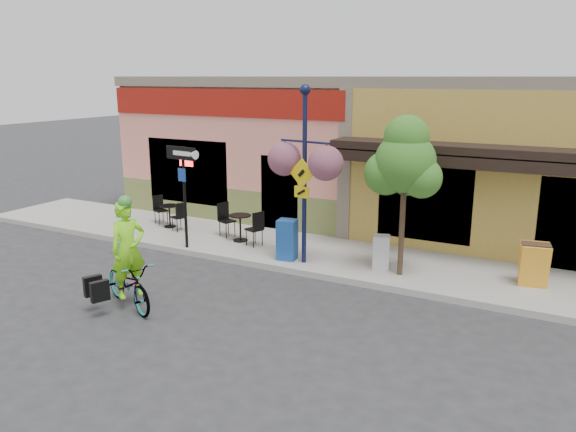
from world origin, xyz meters
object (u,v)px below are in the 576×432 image
object	(u,v)px
cyclist_rider	(129,261)
street_tree	(404,196)
newspaper_box_grey	(381,252)
building	(422,148)
newspaper_box_blue	(287,240)
lamp_post	(304,176)
one_way_sign	(185,198)
bicycle	(129,284)

from	to	relation	value
cyclist_rider	street_tree	distance (m)	5.94
newspaper_box_grey	cyclist_rider	bearing A→B (deg)	-149.46
building	street_tree	bearing A→B (deg)	-78.50
newspaper_box_grey	street_tree	world-z (taller)	street_tree
newspaper_box_blue	street_tree	size ratio (longest dim) A/B	0.27
lamp_post	newspaper_box_blue	world-z (taller)	lamp_post
lamp_post	street_tree	world-z (taller)	lamp_post
one_way_sign	bicycle	bearing A→B (deg)	-62.69
building	lamp_post	bearing A→B (deg)	-99.11
bicycle	newspaper_box_blue	bearing A→B (deg)	0.42
cyclist_rider	newspaper_box_grey	xyz separation A→B (m)	(3.79, 4.14, -0.41)
building	one_way_sign	world-z (taller)	building
cyclist_rider	newspaper_box_blue	distance (m)	4.07
lamp_post	newspaper_box_grey	distance (m)	2.50
building	newspaper_box_blue	distance (m)	6.80
bicycle	newspaper_box_grey	size ratio (longest dim) A/B	2.32
bicycle	lamp_post	bearing A→B (deg)	-5.44
newspaper_box_blue	cyclist_rider	bearing A→B (deg)	-120.91
lamp_post	street_tree	bearing A→B (deg)	14.55
bicycle	cyclist_rider	world-z (taller)	cyclist_rider
building	newspaper_box_blue	bearing A→B (deg)	-103.11
lamp_post	building	bearing A→B (deg)	89.33
cyclist_rider	lamp_post	xyz separation A→B (m)	(1.99, 3.74, 1.28)
lamp_post	newspaper_box_grey	xyz separation A→B (m)	(1.79, 0.40, -1.70)
building	one_way_sign	xyz separation A→B (m)	(-4.28, -6.81, -0.78)
one_way_sign	newspaper_box_blue	size ratio (longest dim) A/B	2.66
bicycle	newspaper_box_grey	distance (m)	5.65
newspaper_box_blue	newspaper_box_grey	xyz separation A→B (m)	(2.26, 0.39, -0.10)
cyclist_rider	building	bearing A→B (deg)	6.67
street_tree	newspaper_box_grey	bearing A→B (deg)	162.96
bicycle	one_way_sign	world-z (taller)	one_way_sign
one_way_sign	street_tree	bearing A→B (deg)	13.95
lamp_post	newspaper_box_blue	bearing A→B (deg)	-173.52
newspaper_box_grey	street_tree	distance (m)	1.50
cyclist_rider	newspaper_box_blue	size ratio (longest dim) A/B	1.94
building	newspaper_box_grey	size ratio (longest dim) A/B	22.65
one_way_sign	street_tree	xyz separation A→B (m)	(5.54, 0.60, 0.48)
building	cyclist_rider	xyz separation A→B (m)	(-3.03, -10.19, -1.28)
bicycle	newspaper_box_blue	xyz separation A→B (m)	(1.58, 3.76, 0.16)
bicycle	street_tree	world-z (taller)	street_tree
lamp_post	newspaper_box_grey	world-z (taller)	lamp_post
newspaper_box_grey	building	bearing A→B (deg)	80.10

